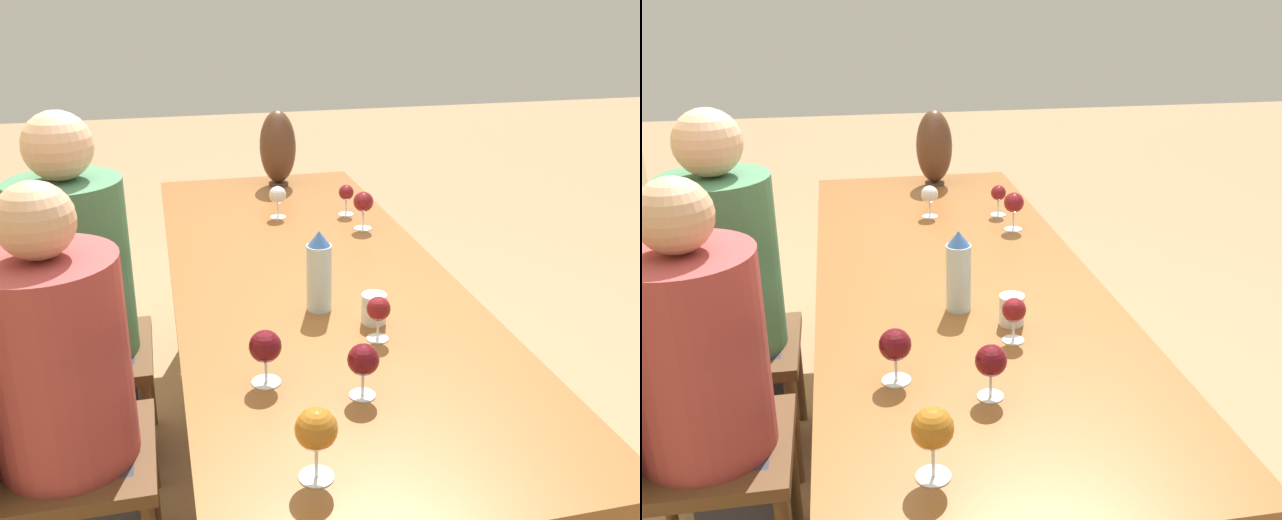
{
  "view_description": "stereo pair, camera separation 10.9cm",
  "coord_description": "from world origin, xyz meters",
  "views": [
    {
      "loc": [
        -2.07,
        0.46,
        1.65
      ],
      "look_at": [
        -0.15,
        0.0,
        0.85
      ],
      "focal_mm": 40.0,
      "sensor_mm": 36.0,
      "label": 1
    },
    {
      "loc": [
        -2.09,
        0.35,
        1.65
      ],
      "look_at": [
        -0.15,
        0.0,
        0.85
      ],
      "focal_mm": 40.0,
      "sensor_mm": 36.0,
      "label": 2
    }
  ],
  "objects": [
    {
      "name": "wine_glass_4",
      "position": [
        0.55,
        -0.27,
        0.84
      ],
      "size": [
        0.06,
        0.06,
        0.12
      ],
      "color": "silver",
      "rests_on": "dining_table"
    },
    {
      "name": "person_far",
      "position": [
        0.19,
        0.73,
        0.68
      ],
      "size": [
        0.36,
        0.36,
        1.27
      ],
      "color": "#2D2D38",
      "rests_on": "ground_plane"
    },
    {
      "name": "wine_glass_5",
      "position": [
        -0.99,
        0.21,
        0.86
      ],
      "size": [
        0.08,
        0.08,
        0.15
      ],
      "color": "silver",
      "rests_on": "dining_table"
    },
    {
      "name": "ground_plane",
      "position": [
        0.0,
        0.0,
        0.0
      ],
      "size": [
        14.0,
        14.0,
        0.0
      ],
      "primitive_type": "plane",
      "color": "#937551"
    },
    {
      "name": "wine_glass_1",
      "position": [
        -0.63,
        0.24,
        0.85
      ],
      "size": [
        0.08,
        0.08,
        0.14
      ],
      "color": "silver",
      "rests_on": "dining_table"
    },
    {
      "name": "water_bottle",
      "position": [
        -0.27,
        0.03,
        0.87
      ],
      "size": [
        0.07,
        0.07,
        0.24
      ],
      "color": "#ADCCD6",
      "rests_on": "dining_table"
    },
    {
      "name": "water_tumbler",
      "position": [
        -0.39,
        -0.09,
        0.8
      ],
      "size": [
        0.07,
        0.07,
        0.08
      ],
      "color": "silver",
      "rests_on": "dining_table"
    },
    {
      "name": "wine_glass_6",
      "position": [
        -0.49,
        -0.08,
        0.84
      ],
      "size": [
        0.06,
        0.06,
        0.12
      ],
      "color": "silver",
      "rests_on": "dining_table"
    },
    {
      "name": "chair_far",
      "position": [
        0.19,
        0.82,
        0.52
      ],
      "size": [
        0.44,
        0.44,
        1.01
      ],
      "color": "brown",
      "rests_on": "ground_plane"
    },
    {
      "name": "dining_table",
      "position": [
        0.0,
        0.0,
        0.68
      ],
      "size": [
        2.39,
        0.88,
        0.75
      ],
      "color": "brown",
      "rests_on": "ground_plane"
    },
    {
      "name": "vase",
      "position": [
        1.03,
        -0.08,
        0.93
      ],
      "size": [
        0.16,
        0.16,
        0.34
      ],
      "color": "#4C2D1E",
      "rests_on": "dining_table"
    },
    {
      "name": "person_near",
      "position": [
        -0.38,
        0.73,
        0.64
      ],
      "size": [
        0.36,
        0.36,
        1.21
      ],
      "color": "#2D2D38",
      "rests_on": "ground_plane"
    },
    {
      "name": "wine_glass_2",
      "position": [
        0.37,
        -0.29,
        0.86
      ],
      "size": [
        0.08,
        0.08,
        0.14
      ],
      "color": "silver",
      "rests_on": "dining_table"
    },
    {
      "name": "wine_glass_0",
      "position": [
        -0.74,
        0.04,
        0.85
      ],
      "size": [
        0.07,
        0.07,
        0.13
      ],
      "color": "silver",
      "rests_on": "dining_table"
    },
    {
      "name": "chair_near",
      "position": [
        -0.38,
        0.82,
        0.52
      ],
      "size": [
        0.44,
        0.44,
        1.01
      ],
      "color": "brown",
      "rests_on": "ground_plane"
    },
    {
      "name": "wine_glass_3",
      "position": [
        0.57,
        -0.0,
        0.84
      ],
      "size": [
        0.07,
        0.07,
        0.13
      ],
      "color": "silver",
      "rests_on": "dining_table"
    }
  ]
}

